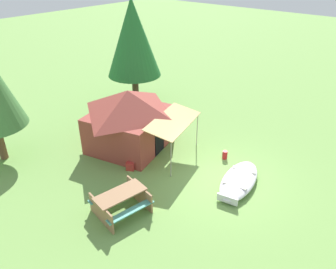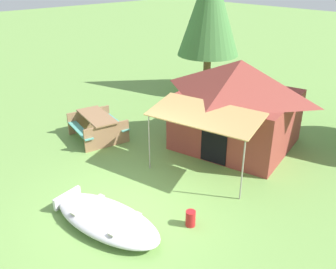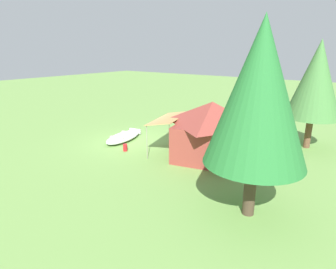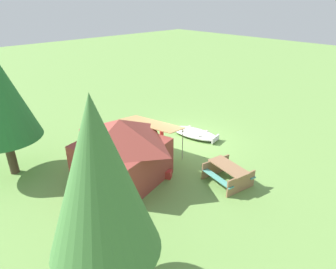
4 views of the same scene
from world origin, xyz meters
name	(u,v)px [view 2 (image 2 of 4)]	position (x,y,z in m)	size (l,w,h in m)	color
ground_plane	(131,209)	(0.00, 0.00, 0.00)	(80.00, 80.00, 0.00)	#6E9B4A
beached_rowboat	(106,219)	(0.10, -0.73, 0.19)	(2.87, 1.64, 0.37)	silver
canvas_cabin_tent	(238,103)	(-0.48, 4.34, 1.35)	(4.00, 4.87, 2.60)	brown
picnic_table	(97,124)	(-3.67, 1.52, 0.47)	(1.90, 1.71, 0.77)	#946C49
cooler_box	(179,138)	(-1.66, 3.11, 0.17)	(0.59, 0.31, 0.34)	#B22F2A
fuel_can	(191,218)	(1.28, 0.59, 0.18)	(0.21, 0.21, 0.35)	red
pine_tree_back_right	(210,8)	(-4.61, 7.66, 3.41)	(2.55, 2.55, 5.30)	brown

